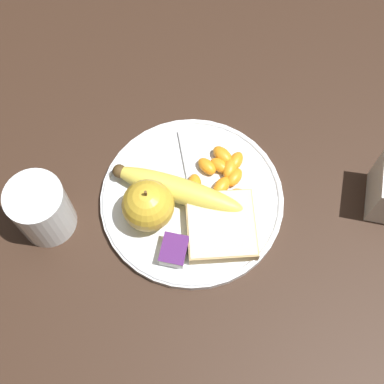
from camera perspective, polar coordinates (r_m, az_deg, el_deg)
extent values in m
plane|color=#332116|center=(0.76, 0.00, -0.98)|extent=(3.00, 3.00, 0.00)
cylinder|color=silver|center=(0.76, 0.00, -0.80)|extent=(0.26, 0.26, 0.01)
torus|color=silver|center=(0.75, 0.00, -0.62)|extent=(0.25, 0.25, 0.01)
cylinder|color=silver|center=(0.74, -15.76, -1.79)|extent=(0.08, 0.08, 0.09)
cylinder|color=#F4A81E|center=(0.74, -15.63, -2.00)|extent=(0.07, 0.07, 0.07)
sphere|color=gold|center=(0.71, -4.72, -1.44)|extent=(0.07, 0.07, 0.07)
cylinder|color=brown|center=(0.68, -4.97, -0.16)|extent=(0.00, 0.00, 0.01)
ellipsoid|color=#E0CC4C|center=(0.74, -1.41, 0.22)|extent=(0.06, 0.19, 0.04)
sphere|color=#473319|center=(0.76, -7.76, 2.22)|extent=(0.02, 0.02, 0.02)
cube|color=tan|center=(0.73, 3.11, -3.65)|extent=(0.12, 0.12, 0.02)
cube|color=beige|center=(0.73, 3.11, -3.65)|extent=(0.11, 0.11, 0.02)
cube|color=#B2B2B7|center=(0.77, -0.42, 2.84)|extent=(0.11, 0.05, 0.00)
cube|color=#B2B2B7|center=(0.74, 0.69, -2.83)|extent=(0.06, 0.04, 0.00)
cube|color=silver|center=(0.72, -1.92, -6.30)|extent=(0.04, 0.03, 0.02)
cube|color=#4C1E60|center=(0.71, -1.94, -6.03)|extent=(0.04, 0.03, 0.00)
ellipsoid|color=orange|center=(0.76, 1.60, 2.76)|extent=(0.03, 0.04, 0.02)
ellipsoid|color=orange|center=(0.75, 5.18, -0.36)|extent=(0.02, 0.03, 0.02)
ellipsoid|color=orange|center=(0.76, 4.55, 1.56)|extent=(0.04, 0.03, 0.02)
ellipsoid|color=orange|center=(0.75, 3.17, 0.61)|extent=(0.04, 0.03, 0.02)
ellipsoid|color=orange|center=(0.77, 4.67, 3.30)|extent=(0.04, 0.03, 0.02)
ellipsoid|color=orange|center=(0.75, 0.45, 0.74)|extent=(0.04, 0.03, 0.02)
ellipsoid|color=orange|center=(0.77, 3.27, 3.94)|extent=(0.04, 0.04, 0.02)
ellipsoid|color=orange|center=(0.76, 4.05, 2.54)|extent=(0.03, 0.02, 0.02)
ellipsoid|color=orange|center=(0.77, 2.95, 2.84)|extent=(0.03, 0.04, 0.02)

